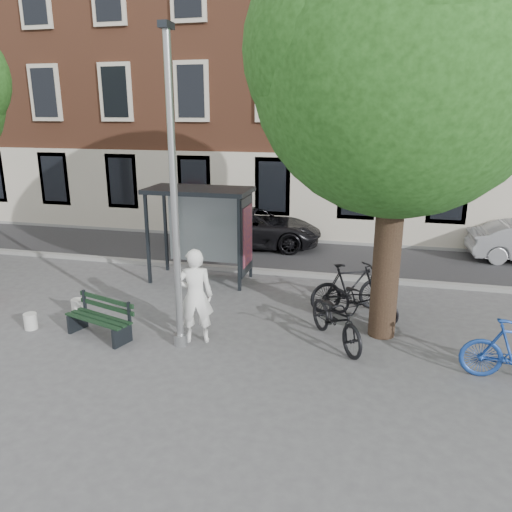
{
  "coord_description": "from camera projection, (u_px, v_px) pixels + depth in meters",
  "views": [
    {
      "loc": [
        3.75,
        -8.7,
        4.63
      ],
      "look_at": [
        1.09,
        2.05,
        1.4
      ],
      "focal_mm": 35.0,
      "sensor_mm": 36.0,
      "label": 1
    }
  ],
  "objects": [
    {
      "name": "ground",
      "position": [
        181.0,
        345.0,
        10.27
      ],
      "size": [
        90.0,
        90.0,
        0.0
      ],
      "primitive_type": "plane",
      "color": "#4C4C4F",
      "rests_on": "ground"
    },
    {
      "name": "tree_right",
      "position": [
        403.0,
        54.0,
        9.06
      ],
      "size": [
        5.76,
        5.6,
        8.2
      ],
      "color": "black",
      "rests_on": "ground"
    },
    {
      "name": "curb_near",
      "position": [
        244.0,
        270.0,
        14.91
      ],
      "size": [
        40.0,
        0.25,
        0.12
      ],
      "primitive_type": "cube",
      "color": "gray",
      "rests_on": "ground"
    },
    {
      "name": "bench",
      "position": [
        100.0,
        320.0,
        10.55
      ],
      "size": [
        1.66,
        0.96,
        0.82
      ],
      "rotation": [
        0.0,
        0.0,
        -0.31
      ],
      "color": "#1E2328",
      "rests_on": "ground"
    },
    {
      "name": "painter",
      "position": [
        195.0,
        296.0,
        10.17
      ],
      "size": [
        0.85,
        0.69,
        2.0
      ],
      "primitive_type": "imported",
      "rotation": [
        0.0,
        0.0,
        3.47
      ],
      "color": "white",
      "rests_on": "ground"
    },
    {
      "name": "curb_far",
      "position": [
        272.0,
        238.0,
        18.64
      ],
      "size": [
        40.0,
        0.25,
        0.12
      ],
      "primitive_type": "cube",
      "color": "gray",
      "rests_on": "ground"
    },
    {
      "name": "bucket_b",
      "position": [
        78.0,
        306.0,
        11.8
      ],
      "size": [
        0.3,
        0.3,
        0.36
      ],
      "primitive_type": "cylinder",
      "rotation": [
        0.0,
        0.0,
        -0.07
      ],
      "color": "silver",
      "rests_on": "ground"
    },
    {
      "name": "car_dark",
      "position": [
        251.0,
        227.0,
        17.59
      ],
      "size": [
        5.17,
        2.91,
        1.36
      ],
      "primitive_type": "imported",
      "rotation": [
        0.0,
        0.0,
        1.71
      ],
      "color": "black",
      "rests_on": "ground"
    },
    {
      "name": "lamppost",
      "position": [
        175.0,
        212.0,
        9.49
      ],
      "size": [
        0.28,
        0.35,
        6.11
      ],
      "color": "#9EA0A3",
      "rests_on": "ground"
    },
    {
      "name": "bike_c",
      "position": [
        336.0,
        319.0,
        10.19
      ],
      "size": [
        1.75,
        2.15,
        1.1
      ],
      "primitive_type": "imported",
      "rotation": [
        0.0,
        0.0,
        0.57
      ],
      "color": "black",
      "rests_on": "ground"
    },
    {
      "name": "notice_sign",
      "position": [
        382.0,
        274.0,
        10.34
      ],
      "size": [
        0.32,
        0.12,
        1.9
      ],
      "rotation": [
        0.0,
        0.0,
        0.29
      ],
      "color": "#9EA0A3",
      "rests_on": "ground"
    },
    {
      "name": "bike_a",
      "position": [
        361.0,
        300.0,
        11.39
      ],
      "size": [
        1.95,
        1.39,
        0.97
      ],
      "primitive_type": "imported",
      "rotation": [
        0.0,
        0.0,
        1.12
      ],
      "color": "black",
      "rests_on": "ground"
    },
    {
      "name": "bike_d",
      "position": [
        350.0,
        287.0,
        11.83
      ],
      "size": [
        2.03,
        1.45,
        1.2
      ],
      "primitive_type": "imported",
      "rotation": [
        0.0,
        0.0,
        2.06
      ],
      "color": "black",
      "rests_on": "ground"
    },
    {
      "name": "road",
      "position": [
        260.0,
        254.0,
        16.79
      ],
      "size": [
        40.0,
        4.0,
        0.01
      ],
      "primitive_type": "cube",
      "color": "#28282B",
      "rests_on": "ground"
    },
    {
      "name": "building_row",
      "position": [
        294.0,
        51.0,
        20.42
      ],
      "size": [
        30.0,
        8.0,
        14.0
      ],
      "primitive_type": "cube",
      "color": "brown",
      "rests_on": "ground"
    },
    {
      "name": "bus_shelter",
      "position": [
        214.0,
        214.0,
        13.7
      ],
      "size": [
        2.85,
        1.45,
        2.62
      ],
      "color": "#1E2328",
      "rests_on": "ground"
    },
    {
      "name": "bucket_a",
      "position": [
        31.0,
        321.0,
        10.97
      ],
      "size": [
        0.37,
        0.37,
        0.36
      ],
      "primitive_type": "cylinder",
      "rotation": [
        0.0,
        0.0,
        -0.41
      ],
      "color": "silver",
      "rests_on": "ground"
    }
  ]
}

